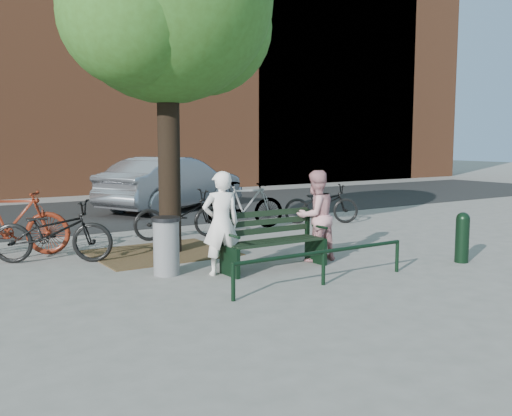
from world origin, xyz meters
TOP-DOWN VIEW (x-y plane):
  - ground at (0.00, 0.00)m, footprint 90.00×90.00m
  - dirt_pit at (-1.00, 2.20)m, footprint 2.40×2.00m
  - road at (0.00, 8.50)m, footprint 40.00×7.00m
  - townhouse_row at (0.17, 16.00)m, footprint 45.00×4.00m
  - park_bench at (-0.00, 0.08)m, footprint 1.74×0.54m
  - guard_railing at (0.00, -1.20)m, footprint 3.06×0.06m
  - street_tree at (-0.75, 2.20)m, footprint 4.20×3.80m
  - person_left at (-0.90, 0.15)m, footprint 0.65×0.50m
  - person_right at (0.95, 0.15)m, footprint 0.77×0.61m
  - bollard at (2.94, -1.31)m, footprint 0.23×0.23m
  - litter_bin at (-1.61, 0.60)m, footprint 0.44×0.44m
  - bicycle_a at (-2.84, 2.47)m, footprint 2.09×1.58m
  - bicycle_b at (-3.30, 3.47)m, footprint 2.07×1.35m
  - bicycle_c at (-0.02, 3.44)m, footprint 2.03×0.99m
  - bicycle_d at (1.87, 3.81)m, footprint 1.92×0.91m
  - bicycle_e at (3.91, 3.53)m, footprint 1.93×1.47m
  - parked_car at (1.96, 7.99)m, footprint 5.07×3.47m

SIDE VIEW (x-z plane):
  - ground at x=0.00m, z-range 0.00..0.00m
  - road at x=0.00m, z-range 0.00..0.01m
  - dirt_pit at x=-1.00m, z-range 0.00..0.02m
  - guard_railing at x=0.00m, z-range 0.15..0.66m
  - litter_bin at x=-1.61m, z-range 0.01..0.90m
  - bollard at x=2.94m, z-range 0.03..0.88m
  - park_bench at x=0.00m, z-range -0.01..0.97m
  - bicycle_e at x=3.91m, z-range 0.00..0.97m
  - bicycle_c at x=-0.02m, z-range 0.00..1.02m
  - bicycle_a at x=-2.84m, z-range 0.00..1.05m
  - bicycle_d at x=1.87m, z-range 0.00..1.11m
  - bicycle_b at x=-3.30m, z-range 0.00..1.21m
  - person_right at x=0.95m, z-range 0.00..1.55m
  - parked_car at x=1.96m, z-range 0.00..1.58m
  - person_left at x=-0.90m, z-range 0.00..1.59m
  - street_tree at x=-0.75m, z-range 1.17..7.67m
  - townhouse_row at x=0.17m, z-range -0.75..13.25m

